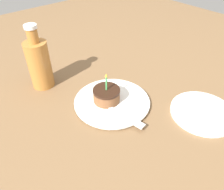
{
  "coord_description": "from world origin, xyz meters",
  "views": [
    {
      "loc": [
        0.38,
        0.43,
        0.51
      ],
      "look_at": [
        -0.01,
        -0.01,
        0.04
      ],
      "focal_mm": 35.0,
      "sensor_mm": 36.0,
      "label": 1
    }
  ],
  "objects_px": {
    "plate": "(112,102)",
    "cake_slice": "(107,95)",
    "side_plate": "(203,112)",
    "bottle": "(39,63)",
    "fork": "(123,115)"
  },
  "relations": [
    {
      "from": "bottle",
      "to": "side_plate",
      "type": "xyz_separation_m",
      "value": [
        -0.32,
        0.5,
        -0.09
      ]
    },
    {
      "from": "side_plate",
      "to": "plate",
      "type": "bearing_deg",
      "value": -50.63
    },
    {
      "from": "cake_slice",
      "to": "side_plate",
      "type": "distance_m",
      "value": 0.33
    },
    {
      "from": "plate",
      "to": "side_plate",
      "type": "distance_m",
      "value": 0.31
    },
    {
      "from": "plate",
      "to": "cake_slice",
      "type": "xyz_separation_m",
      "value": [
        0.01,
        -0.01,
        0.03
      ]
    },
    {
      "from": "fork",
      "to": "bottle",
      "type": "xyz_separation_m",
      "value": [
        0.11,
        -0.34,
        0.08
      ]
    },
    {
      "from": "plate",
      "to": "side_plate",
      "type": "xyz_separation_m",
      "value": [
        -0.2,
        0.24,
        -0.0
      ]
    },
    {
      "from": "cake_slice",
      "to": "side_plate",
      "type": "relative_size",
      "value": 0.52
    },
    {
      "from": "plate",
      "to": "bottle",
      "type": "height_order",
      "value": "bottle"
    },
    {
      "from": "bottle",
      "to": "side_plate",
      "type": "bearing_deg",
      "value": 123.01
    },
    {
      "from": "cake_slice",
      "to": "fork",
      "type": "bearing_deg",
      "value": 84.31
    },
    {
      "from": "fork",
      "to": "side_plate",
      "type": "height_order",
      "value": "fork"
    },
    {
      "from": "fork",
      "to": "cake_slice",
      "type": "bearing_deg",
      "value": -95.69
    },
    {
      "from": "cake_slice",
      "to": "bottle",
      "type": "relative_size",
      "value": 0.46
    },
    {
      "from": "bottle",
      "to": "plate",
      "type": "bearing_deg",
      "value": 116.29
    }
  ]
}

